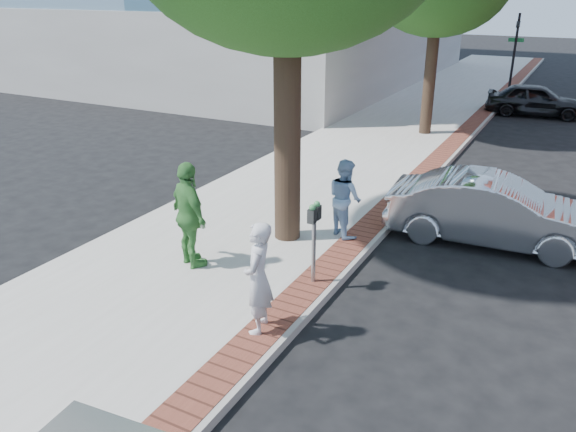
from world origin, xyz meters
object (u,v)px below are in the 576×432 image
Objects in this scene: person_gray at (258,278)px; person_green at (189,216)px; parking_meter at (314,226)px; sedan_silver at (494,211)px; bg_car at (536,100)px; person_officer at (345,198)px.

person_gray is 0.88× the size of person_green.
parking_meter is 2.29m from person_green.
parking_meter is 4.26m from sedan_silver.
parking_meter is 0.85× the size of person_gray.
person_gray is 0.45× the size of bg_car.
sedan_silver reaches higher than bg_car.
sedan_silver is at bearing 55.64° from parking_meter.
parking_meter is at bearing 141.17° from sedan_silver.
person_green is 18.10m from bg_car.
person_officer is (-0.24, 3.83, -0.06)m from person_gray.
parking_meter is at bearing 161.43° from person_gray.
person_officer is (-0.33, 2.13, -0.25)m from parking_meter.
parking_meter is 2.17m from person_officer.
person_green is at bearing -168.20° from parking_meter.
person_green is (-2.16, 1.23, 0.12)m from person_gray.
person_officer is 15.19m from bg_car.
person_officer is at bearing 98.69° from parking_meter.
person_gray is 3.84m from person_officer.
sedan_silver is (2.71, 1.36, -0.26)m from person_officer.
person_gray reaches higher than parking_meter.
bg_car is at bearing -62.82° from person_officer.
sedan_silver is at bearing -118.10° from person_officer.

